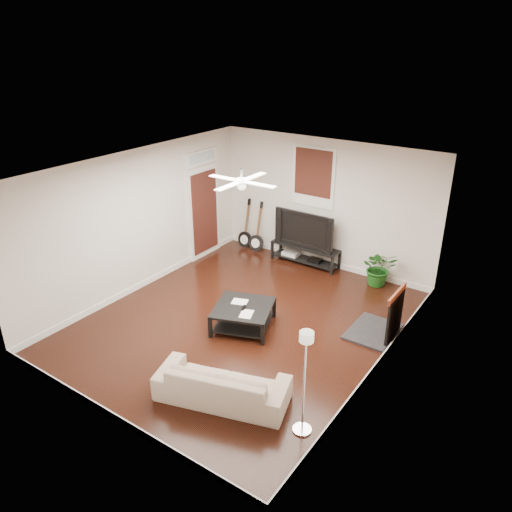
{
  "coord_description": "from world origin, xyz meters",
  "views": [
    {
      "loc": [
        4.53,
        -6.15,
        4.74
      ],
      "look_at": [
        0.0,
        0.4,
        1.15
      ],
      "focal_mm": 34.76,
      "sensor_mm": 36.0,
      "label": 1
    }
  ],
  "objects": [
    {
      "name": "door_left",
      "position": [
        -2.46,
        1.9,
        1.25
      ],
      "size": [
        0.08,
        1.0,
        2.5
      ],
      "primitive_type": "cube",
      "color": "white",
      "rests_on": "wall_left"
    },
    {
      "name": "fireplace",
      "position": [
        2.2,
        1.0,
        0.46
      ],
      "size": [
        0.8,
        1.1,
        0.92
      ],
      "primitive_type": "cube",
      "color": "black",
      "rests_on": "floor"
    },
    {
      "name": "window_back",
      "position": [
        -0.3,
        2.97,
        1.95
      ],
      "size": [
        1.0,
        0.06,
        1.3
      ],
      "primitive_type": "cube",
      "color": "#3A190F",
      "rests_on": "wall_back"
    },
    {
      "name": "floor_lamp",
      "position": [
        2.2,
        -1.73,
        0.76
      ],
      "size": [
        0.31,
        0.31,
        1.52
      ],
      "primitive_type": null,
      "rotation": [
        0.0,
        0.0,
        0.29
      ],
      "color": "silver",
      "rests_on": "floor"
    },
    {
      "name": "room",
      "position": [
        0.0,
        0.0,
        1.4
      ],
      "size": [
        5.01,
        6.01,
        2.81
      ],
      "color": "black",
      "rests_on": "ground"
    },
    {
      "name": "ceiling_fan",
      "position": [
        0.0,
        0.0,
        2.6
      ],
      "size": [
        1.24,
        1.24,
        0.32
      ],
      "primitive_type": null,
      "color": "white",
      "rests_on": "ceiling"
    },
    {
      "name": "tv",
      "position": [
        -0.31,
        2.8,
        0.84
      ],
      "size": [
        1.4,
        0.18,
        0.81
      ],
      "primitive_type": "imported",
      "color": "black",
      "rests_on": "tv_stand"
    },
    {
      "name": "sofa",
      "position": [
        0.97,
        -1.83,
        0.27
      ],
      "size": [
        2.0,
        1.24,
        0.54
      ],
      "primitive_type": "imported",
      "rotation": [
        0.0,
        0.0,
        3.44
      ],
      "color": "tan",
      "rests_on": "floor"
    },
    {
      "name": "tv_stand",
      "position": [
        -0.31,
        2.78,
        0.22
      ],
      "size": [
        1.57,
        0.42,
        0.44
      ],
      "primitive_type": "cube",
      "color": "black",
      "rests_on": "floor"
    },
    {
      "name": "guitar_left",
      "position": [
        -1.95,
        2.75,
        0.61
      ],
      "size": [
        0.38,
        0.28,
        1.21
      ],
      "primitive_type": null,
      "rotation": [
        0.0,
        0.0,
        -0.03
      ],
      "color": "black",
      "rests_on": "floor"
    },
    {
      "name": "potted_plant",
      "position": [
        1.43,
        2.74,
        0.38
      ],
      "size": [
        0.9,
        0.86,
        0.77
      ],
      "primitive_type": "imported",
      "rotation": [
        0.0,
        0.0,
        0.53
      ],
      "color": "#185117",
      "rests_on": "floor"
    },
    {
      "name": "guitar_right",
      "position": [
        -1.6,
        2.72,
        0.61
      ],
      "size": [
        0.39,
        0.29,
        1.21
      ],
      "primitive_type": null,
      "rotation": [
        0.0,
        0.0,
        0.07
      ],
      "color": "black",
      "rests_on": "floor"
    },
    {
      "name": "coffee_table",
      "position": [
        0.1,
        -0.13,
        0.2
      ],
      "size": [
        1.25,
        1.25,
        0.41
      ],
      "primitive_type": "cube",
      "rotation": [
        0.0,
        0.0,
        0.36
      ],
      "color": "black",
      "rests_on": "floor"
    },
    {
      "name": "brick_accent",
      "position": [
        2.49,
        1.0,
        1.4
      ],
      "size": [
        0.02,
        2.2,
        2.8
      ],
      "primitive_type": "cube",
      "color": "#AF5838",
      "rests_on": "floor"
    }
  ]
}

